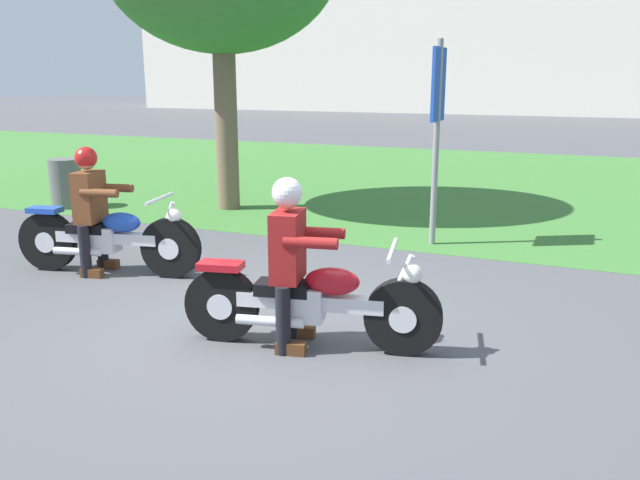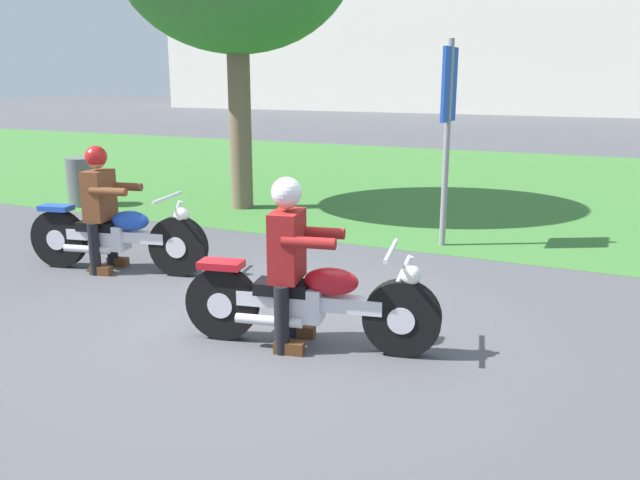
# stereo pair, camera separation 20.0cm
# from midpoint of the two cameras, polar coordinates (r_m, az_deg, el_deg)

# --- Properties ---
(ground) EXTENTS (120.00, 120.00, 0.00)m
(ground) POSITION_cam_midpoint_polar(r_m,az_deg,el_deg) (5.74, -6.32, -7.88)
(ground) COLOR #4C4C51
(grass_verge) EXTENTS (60.00, 12.00, 0.01)m
(grass_verge) POSITION_cam_midpoint_polar(r_m,az_deg,el_deg) (14.12, 12.16, 5.05)
(grass_verge) COLOR #3D7533
(grass_verge) RESTS_ON ground
(stadium_facade) EXTENTS (47.03, 8.00, 12.84)m
(stadium_facade) POSITION_cam_midpoint_polar(r_m,az_deg,el_deg) (44.34, 14.36, 19.17)
(stadium_facade) COLOR silver
(stadium_facade) RESTS_ON ground
(motorcycle_lead) EXTENTS (2.09, 0.76, 0.87)m
(motorcycle_lead) POSITION_cam_midpoint_polar(r_m,az_deg,el_deg) (5.25, -1.90, -5.47)
(motorcycle_lead) COLOR black
(motorcycle_lead) RESTS_ON ground
(rider_lead) EXTENTS (0.61, 0.54, 1.39)m
(rider_lead) POSITION_cam_midpoint_polar(r_m,az_deg,el_deg) (5.16, -3.75, -0.87)
(rider_lead) COLOR black
(rider_lead) RESTS_ON ground
(motorcycle_follow) EXTENTS (2.13, 0.76, 0.89)m
(motorcycle_follow) POSITION_cam_midpoint_polar(r_m,az_deg,el_deg) (7.61, -18.79, 0.12)
(motorcycle_follow) COLOR black
(motorcycle_follow) RESTS_ON ground
(rider_follow) EXTENTS (0.61, 0.54, 1.41)m
(rider_follow) POSITION_cam_midpoint_polar(r_m,az_deg,el_deg) (7.61, -20.13, 3.28)
(rider_follow) COLOR black
(rider_follow) RESTS_ON ground
(trash_can) EXTENTS (0.52, 0.52, 0.82)m
(trash_can) POSITION_cam_midpoint_polar(r_m,az_deg,el_deg) (11.83, -21.82, 4.65)
(trash_can) COLOR #595E5B
(trash_can) RESTS_ON ground
(sign_banner) EXTENTS (0.08, 0.60, 2.60)m
(sign_banner) POSITION_cam_midpoint_polar(r_m,az_deg,el_deg) (8.44, 9.57, 11.06)
(sign_banner) COLOR gray
(sign_banner) RESTS_ON ground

